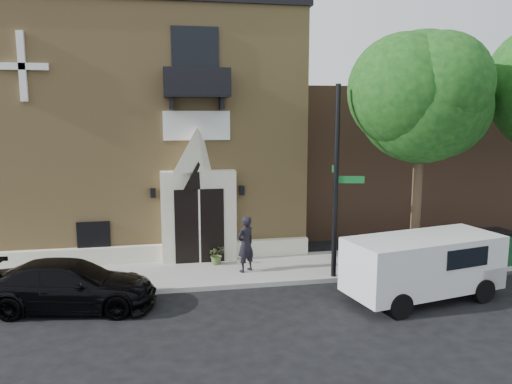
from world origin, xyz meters
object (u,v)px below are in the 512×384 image
black_sedan (70,285)px  dumpster (485,247)px  cargo_van (428,264)px  pedestrian_near (246,244)px  street_sign (336,182)px  fire_hydrant (430,255)px

black_sedan → dumpster: 13.52m
cargo_van → pedestrian_near: 5.68m
street_sign → fire_hydrant: 4.46m
black_sedan → street_sign: (7.91, 0.89, 2.53)m
fire_hydrant → black_sedan: bearing=-173.7°
fire_hydrant → pedestrian_near: pedestrian_near is taller
fire_hydrant → dumpster: dumpster is taller
street_sign → pedestrian_near: (-2.72, 0.98, -2.12)m
black_sedan → cargo_van: (10.03, -1.10, 0.37)m
cargo_van → street_sign: (-2.12, 1.99, 2.16)m
cargo_van → fire_hydrant: cargo_van is taller
black_sedan → dumpster: bearing=-76.4°
street_sign → dumpster: street_sign is taller
street_sign → fire_hydrant: street_sign is taller
cargo_van → street_sign: bearing=124.8°
fire_hydrant → dumpster: (1.99, -0.13, 0.19)m
fire_hydrant → street_sign: bearing=-173.9°
street_sign → pedestrian_near: size_ratio=3.26×
black_sedan → pedestrian_near: pedestrian_near is taller
street_sign → pedestrian_near: bearing=172.4°
black_sedan → dumpster: black_sedan is taller
cargo_van → dumpster: bearing=21.2°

